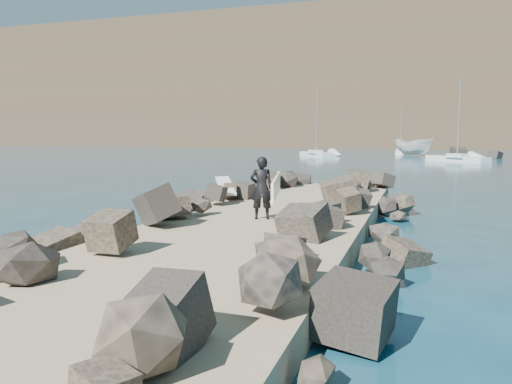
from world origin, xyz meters
TOP-DOWN VIEW (x-y plane):
  - ground at (0.00, 0.00)m, footprint 800.00×800.00m
  - jetty at (0.00, -2.00)m, footprint 6.00×26.00m
  - riprap_left at (-2.90, -1.50)m, footprint 2.60×22.00m
  - riprap_right at (2.90, -1.50)m, footprint 2.60×22.00m
  - headland at (10.00, 160.00)m, footprint 360.00×140.00m
  - surfboard_resting at (-2.74, 3.49)m, footprint 1.58×2.21m
  - boat_imported at (3.45, 62.66)m, footprint 6.90×6.11m
  - surfer_with_board at (0.01, -0.32)m, footprint 1.10×2.32m
  - sailboat_c at (8.37, 45.90)m, footprint 6.71×6.83m
  - sailboat_b at (1.41, 66.74)m, footprint 1.47×6.09m
  - sailboat_a at (-9.17, 53.18)m, footprint 5.97×7.36m
  - headland_buildings at (16.81, 152.19)m, footprint 137.50×30.50m

SIDE VIEW (x-z plane):
  - ground at x=0.00m, z-range 0.00..0.00m
  - jetty at x=0.00m, z-range 0.00..0.60m
  - sailboat_c at x=8.37m, z-range -4.34..5.04m
  - sailboat_a at x=-9.17m, z-range -4.33..5.03m
  - sailboat_b at x=1.41m, z-range -3.36..4.06m
  - riprap_left at x=-2.90m, z-range 0.00..1.00m
  - riprap_right at x=2.90m, z-range 0.00..1.00m
  - surfboard_resting at x=-2.74m, z-range 1.00..1.07m
  - boat_imported at x=3.45m, z-range 0.00..2.61m
  - surfer_with_board at x=0.01m, z-range 0.61..2.50m
  - headland at x=10.00m, z-range 0.00..32.00m
  - headland_buildings at x=16.81m, z-range 31.47..36.47m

